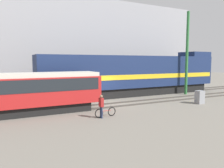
{
  "coord_description": "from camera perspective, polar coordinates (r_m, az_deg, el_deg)",
  "views": [
    {
      "loc": [
        -8.71,
        -18.06,
        3.85
      ],
      "look_at": [
        0.24,
        -0.31,
        1.8
      ],
      "focal_mm": 35.0,
      "sensor_mm": 36.0,
      "label": 1
    }
  ],
  "objects": [
    {
      "name": "utility_pole_left",
      "position": [
        27.04,
        19.0,
        7.55
      ],
      "size": [
        0.31,
        0.31,
        9.57
      ],
      "color": "#2D7238",
      "rests_on": "ground"
    },
    {
      "name": "freight_locomotive",
      "position": [
        25.15,
        6.16,
        2.46
      ],
      "size": [
        21.65,
        3.04,
        5.09
      ],
      "color": "black",
      "rests_on": "ground"
    },
    {
      "name": "track_near",
      "position": [
        19.26,
        0.71,
        -5.43
      ],
      "size": [
        60.0,
        1.51,
        0.14
      ],
      "color": "#47423D",
      "rests_on": "ground"
    },
    {
      "name": "bicycle",
      "position": [
        15.34,
        -1.71,
        -7.41
      ],
      "size": [
        1.65,
        0.44,
        0.69
      ],
      "color": "black",
      "rests_on": "ground"
    },
    {
      "name": "building_backdrop",
      "position": [
        30.46,
        -10.21,
        9.74
      ],
      "size": [
        36.01,
        6.0,
        11.89
      ],
      "color": "#99999E",
      "rests_on": "ground"
    },
    {
      "name": "streetcar",
      "position": [
        16.9,
        -24.66,
        -1.86
      ],
      "size": [
        12.66,
        2.54,
        3.03
      ],
      "color": "black",
      "rests_on": "ground"
    },
    {
      "name": "signal_box",
      "position": [
        21.6,
        21.94,
        -3.2
      ],
      "size": [
        0.7,
        0.6,
        1.2
      ],
      "color": "gray",
      "rests_on": "ground"
    },
    {
      "name": "person",
      "position": [
        14.88,
        -2.83,
        -5.27
      ],
      "size": [
        0.25,
        0.38,
        1.61
      ],
      "color": "#232D4C",
      "rests_on": "ground"
    },
    {
      "name": "ground_plane",
      "position": [
        20.42,
        -0.98,
        -4.98
      ],
      "size": [
        120.0,
        120.0,
        0.0
      ],
      "primitive_type": "plane",
      "color": "slate"
    },
    {
      "name": "track_far",
      "position": [
        23.12,
        -4.24,
        -3.54
      ],
      "size": [
        60.0,
        1.51,
        0.14
      ],
      "color": "#47423D",
      "rests_on": "ground"
    }
  ]
}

